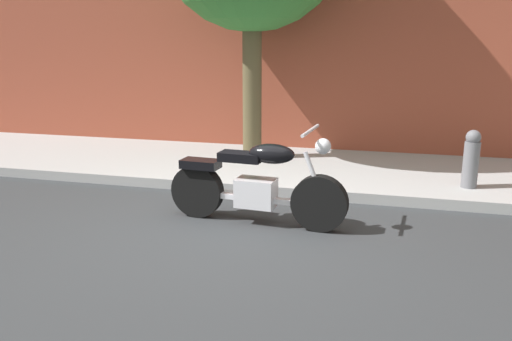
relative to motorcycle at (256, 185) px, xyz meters
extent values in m
plane|color=#303335|center=(-0.24, -0.31, -0.45)|extent=(60.00, 60.00, 0.00)
cube|color=#A1A1A1|center=(-0.24, 2.35, -0.38)|extent=(24.23, 2.66, 0.14)
cylinder|color=black|center=(0.72, -0.06, -0.14)|extent=(0.63, 0.19, 0.62)
cylinder|color=black|center=(-0.72, 0.05, -0.14)|extent=(0.63, 0.19, 0.62)
cube|color=silver|center=(0.00, 0.00, -0.09)|extent=(0.46, 0.31, 0.32)
cube|color=silver|center=(0.00, 0.00, -0.16)|extent=(1.31, 0.18, 0.06)
ellipsoid|color=black|center=(0.18, -0.02, 0.37)|extent=(0.54, 0.30, 0.22)
cube|color=black|center=(-0.18, 0.01, 0.31)|extent=(0.50, 0.28, 0.10)
cube|color=black|center=(-0.67, 0.05, 0.19)|extent=(0.46, 0.27, 0.10)
cylinder|color=silver|center=(0.66, -0.06, 0.14)|extent=(0.27, 0.07, 0.58)
cylinder|color=silver|center=(0.60, -0.05, 0.65)|extent=(0.09, 0.70, 0.04)
sphere|color=silver|center=(0.74, -0.06, 0.49)|extent=(0.17, 0.17, 0.17)
cylinder|color=silver|center=(-0.24, 0.17, -0.19)|extent=(0.80, 0.15, 0.09)
cylinder|color=brown|center=(-0.77, 2.71, 0.96)|extent=(0.31, 0.31, 2.80)
cylinder|color=slate|center=(2.46, 1.66, -0.07)|extent=(0.20, 0.20, 0.75)
sphere|color=slate|center=(2.46, 1.66, 0.36)|extent=(0.19, 0.19, 0.19)
camera|label=1|loc=(1.41, -5.39, 1.57)|focal=36.29mm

